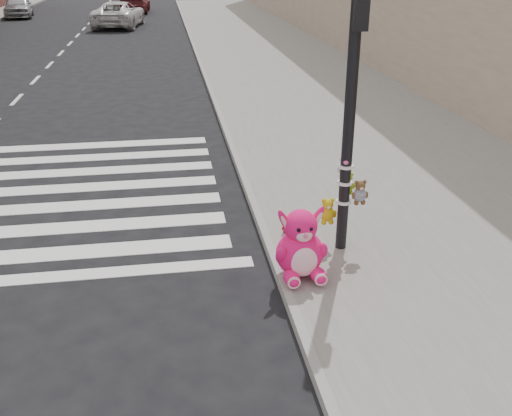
{
  "coord_description": "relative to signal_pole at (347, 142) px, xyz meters",
  "views": [
    {
      "loc": [
        0.14,
        -5.54,
        4.24
      ],
      "look_at": [
        1.35,
        2.08,
        0.75
      ],
      "focal_mm": 40.0,
      "sensor_mm": 36.0,
      "label": 1
    }
  ],
  "objects": [
    {
      "name": "curb_edge",
      "position": [
        -1.05,
        8.19,
        -1.72
      ],
      "size": [
        0.12,
        80.0,
        0.15
      ],
      "primitive_type": "cube",
      "color": "gray",
      "rests_on": "ground"
    },
    {
      "name": "car_silver_deep",
      "position": [
        -12.27,
        36.47,
        -1.04
      ],
      "size": [
        2.34,
        4.59,
        1.5
      ],
      "primitive_type": "imported",
      "rotation": [
        0.0,
        0.0,
        0.13
      ],
      "color": "#ABABB0",
      "rests_on": "ground"
    },
    {
      "name": "red_teddy",
      "position": [
        -0.72,
        0.59,
        -1.55
      ],
      "size": [
        0.14,
        0.1,
        0.2
      ],
      "primitive_type": null,
      "rotation": [
        0.0,
        0.0,
        -0.04
      ],
      "color": "#AA1123",
      "rests_on": "sidewalk_near"
    },
    {
      "name": "pink_bunny",
      "position": [
        -0.8,
        -0.72,
        -1.23
      ],
      "size": [
        0.73,
        0.77,
        1.03
      ],
      "rotation": [
        0.0,
        0.0,
        0.05
      ],
      "color": "#FF156F",
      "rests_on": "sidewalk_near"
    },
    {
      "name": "car_maroon_near",
      "position": [
        -4.45,
        38.7,
        -1.01
      ],
      "size": [
        2.35,
        5.42,
        1.55
      ],
      "primitive_type": "imported",
      "rotation": [
        0.0,
        0.0,
        3.11
      ],
      "color": "maroon",
      "rests_on": "ground"
    },
    {
      "name": "sidewalk_near",
      "position": [
        2.4,
        8.19,
        -1.72
      ],
      "size": [
        7.0,
        80.0,
        0.14
      ],
      "primitive_type": "cube",
      "color": "slate",
      "rests_on": "ground"
    },
    {
      "name": "car_white_near",
      "position": [
        -5.02,
        29.68,
        -1.04
      ],
      "size": [
        3.21,
        5.67,
        1.49
      ],
      "primitive_type": "imported",
      "rotation": [
        0.0,
        0.0,
        3.0
      ],
      "color": "silver",
      "rests_on": "ground"
    },
    {
      "name": "signal_pole",
      "position": [
        0.0,
        0.0,
        0.0
      ],
      "size": [
        0.69,
        0.48,
        4.0
      ],
      "color": "black",
      "rests_on": "sidewalk_near"
    },
    {
      "name": "ground",
      "position": [
        -2.6,
        -1.81,
        -1.79
      ],
      "size": [
        120.0,
        120.0,
        0.0
      ],
      "primitive_type": "plane",
      "color": "black",
      "rests_on": "ground"
    }
  ]
}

